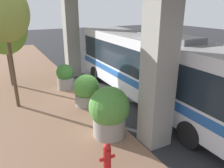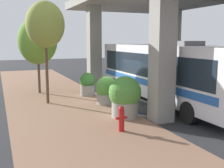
% 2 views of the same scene
% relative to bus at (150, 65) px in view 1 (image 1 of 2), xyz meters
% --- Properties ---
extents(ground_plane, '(80.00, 80.00, 0.00)m').
position_rel_bus_xyz_m(ground_plane, '(-2.56, 1.55, -1.96)').
color(ground_plane, '#2D2D30').
rests_on(ground_plane, ground).
extents(sidewalk_strip, '(6.00, 40.00, 0.02)m').
position_rel_bus_xyz_m(sidewalk_strip, '(-5.56, 1.55, -1.95)').
color(sidewalk_strip, '#936B51').
rests_on(sidewalk_strip, ground).
extents(bus, '(2.60, 12.31, 3.62)m').
position_rel_bus_xyz_m(bus, '(0.00, 0.00, 0.00)').
color(bus, silver).
rests_on(bus, ground).
extents(fire_hydrant, '(0.49, 0.24, 1.06)m').
position_rel_bus_xyz_m(fire_hydrant, '(-4.34, -3.85, -1.43)').
color(fire_hydrant, '#B21919').
rests_on(fire_hydrant, ground).
extents(planter_front, '(1.55, 1.55, 1.99)m').
position_rel_bus_xyz_m(planter_front, '(-3.33, -2.00, -0.95)').
color(planter_front, gray).
rests_on(planter_front, ground).
extents(planter_middle, '(1.29, 1.29, 1.61)m').
position_rel_bus_xyz_m(planter_middle, '(-3.08, 0.99, -1.19)').
color(planter_middle, gray).
rests_on(planter_middle, ground).
extents(planter_back, '(1.04, 1.04, 1.54)m').
position_rel_bus_xyz_m(planter_back, '(-3.37, 3.76, -1.19)').
color(planter_back, gray).
rests_on(planter_back, ground).
extents(street_tree_near, '(2.64, 2.64, 5.19)m').
position_rel_bus_xyz_m(street_tree_near, '(-6.21, 5.93, 1.63)').
color(street_tree_near, brown).
rests_on(street_tree_near, ground).
extents(street_tree_far, '(2.17, 2.17, 5.83)m').
position_rel_bus_xyz_m(street_tree_far, '(-6.22, 2.45, 2.54)').
color(street_tree_far, brown).
rests_on(street_tree_far, ground).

